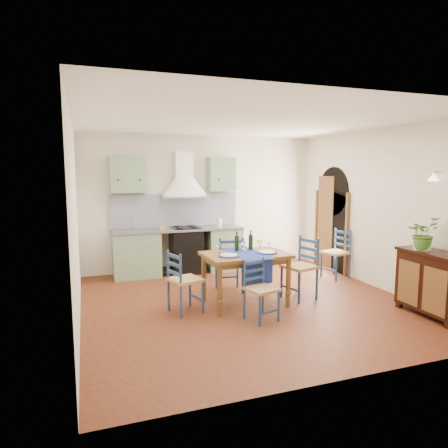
% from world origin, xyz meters
% --- Properties ---
extents(floor, '(5.00, 5.00, 0.00)m').
position_xyz_m(floor, '(0.00, 0.00, 0.00)').
color(floor, '#3F1D0D').
rests_on(floor, ground).
extents(back_wall, '(5.00, 0.96, 2.80)m').
position_xyz_m(back_wall, '(-0.47, 2.29, 1.05)').
color(back_wall, beige).
rests_on(back_wall, ground).
extents(right_wall, '(0.26, 5.00, 2.80)m').
position_xyz_m(right_wall, '(2.50, 0.28, 1.34)').
color(right_wall, beige).
rests_on(right_wall, ground).
extents(left_wall, '(0.04, 5.00, 2.80)m').
position_xyz_m(left_wall, '(-2.50, 0.00, 1.40)').
color(left_wall, beige).
rests_on(left_wall, ground).
extents(ceiling, '(5.00, 5.00, 0.01)m').
position_xyz_m(ceiling, '(0.00, 0.00, 2.80)').
color(ceiling, white).
rests_on(ceiling, back_wall).
extents(dining_table, '(1.30, 0.99, 1.12)m').
position_xyz_m(dining_table, '(-0.07, -0.06, 0.71)').
color(dining_table, brown).
rests_on(dining_table, ground).
extents(chair_near, '(0.48, 0.48, 0.84)m').
position_xyz_m(chair_near, '(-0.13, -0.73, 0.44)').
color(chair_near, navy).
rests_on(chair_near, ground).
extents(chair_far, '(0.51, 0.51, 0.96)m').
position_xyz_m(chair_far, '(-0.07, 0.65, 0.50)').
color(chair_far, navy).
rests_on(chair_far, ground).
extents(chair_left, '(0.53, 0.53, 0.92)m').
position_xyz_m(chair_left, '(-1.06, -0.09, 0.48)').
color(chair_left, navy).
rests_on(chair_left, ground).
extents(chair_right, '(0.57, 0.57, 1.00)m').
position_xyz_m(chair_right, '(0.91, -0.06, 0.52)').
color(chair_right, navy).
rests_on(chair_right, ground).
extents(chair_spare, '(0.53, 0.53, 0.93)m').
position_xyz_m(chair_spare, '(2.23, 0.84, 0.48)').
color(chair_spare, navy).
rests_on(chair_spare, ground).
extents(sideboard, '(0.50, 1.05, 0.94)m').
position_xyz_m(sideboard, '(2.26, -1.42, 0.51)').
color(sideboard, black).
rests_on(sideboard, ground).
extents(potted_plant, '(0.49, 0.44, 0.48)m').
position_xyz_m(potted_plant, '(2.21, -1.23, 1.17)').
color(potted_plant, '#3A7323').
rests_on(potted_plant, sideboard).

